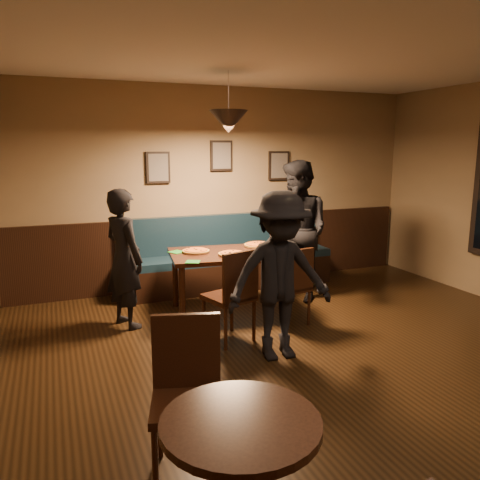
{
  "coord_description": "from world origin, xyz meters",
  "views": [
    {
      "loc": [
        -2.26,
        -2.92,
        1.96
      ],
      "look_at": [
        -0.34,
        1.91,
        0.95
      ],
      "focal_mm": 35.64,
      "sensor_mm": 36.0,
      "label": 1
    }
  ],
  "objects_px": {
    "soda_glass": "(286,247)",
    "booth_bench": "(228,253)",
    "diner_left": "(124,259)",
    "chair_near_left": "(229,295)",
    "diner_front": "(280,276)",
    "tabasco_bottle": "(269,245)",
    "chair_near_right": "(288,285)",
    "diner_right": "(298,231)",
    "cafe_chair_far": "(187,402)",
    "dining_table": "(229,282)"
  },
  "relations": [
    {
      "from": "dining_table",
      "to": "diner_front",
      "type": "relative_size",
      "value": 0.87
    },
    {
      "from": "booth_bench",
      "to": "tabasco_bottle",
      "type": "xyz_separation_m",
      "value": [
        0.15,
        -1.0,
        0.3
      ]
    },
    {
      "from": "dining_table",
      "to": "chair_near_right",
      "type": "bearing_deg",
      "value": -44.52
    },
    {
      "from": "dining_table",
      "to": "cafe_chair_far",
      "type": "relative_size",
      "value": 1.44
    },
    {
      "from": "chair_near_left",
      "to": "diner_front",
      "type": "height_order",
      "value": "diner_front"
    },
    {
      "from": "cafe_chair_far",
      "to": "diner_front",
      "type": "bearing_deg",
      "value": -118.2
    },
    {
      "from": "diner_right",
      "to": "soda_glass",
      "type": "xyz_separation_m",
      "value": [
        -0.37,
        -0.4,
        -0.1
      ]
    },
    {
      "from": "soda_glass",
      "to": "cafe_chair_far",
      "type": "height_order",
      "value": "cafe_chair_far"
    },
    {
      "from": "diner_front",
      "to": "cafe_chair_far",
      "type": "relative_size",
      "value": 1.65
    },
    {
      "from": "chair_near_right",
      "to": "diner_front",
      "type": "xyz_separation_m",
      "value": [
        -0.48,
        -0.75,
        0.35
      ]
    },
    {
      "from": "chair_near_left",
      "to": "tabasco_bottle",
      "type": "xyz_separation_m",
      "value": [
        0.8,
        0.75,
        0.31
      ]
    },
    {
      "from": "chair_near_left",
      "to": "diner_right",
      "type": "relative_size",
      "value": 0.53
    },
    {
      "from": "diner_front",
      "to": "tabasco_bottle",
      "type": "bearing_deg",
      "value": 72.03
    },
    {
      "from": "booth_bench",
      "to": "chair_near_right",
      "type": "relative_size",
      "value": 3.37
    },
    {
      "from": "dining_table",
      "to": "diner_left",
      "type": "xyz_separation_m",
      "value": [
        -1.23,
        -0.01,
        0.4
      ]
    },
    {
      "from": "diner_left",
      "to": "soda_glass",
      "type": "distance_m",
      "value": 1.87
    },
    {
      "from": "chair_near_right",
      "to": "cafe_chair_far",
      "type": "height_order",
      "value": "cafe_chair_far"
    },
    {
      "from": "chair_near_right",
      "to": "tabasco_bottle",
      "type": "relative_size",
      "value": 7.53
    },
    {
      "from": "chair_near_left",
      "to": "soda_glass",
      "type": "distance_m",
      "value": 1.14
    },
    {
      "from": "soda_glass",
      "to": "booth_bench",
      "type": "bearing_deg",
      "value": 103.75
    },
    {
      "from": "chair_near_left",
      "to": "diner_left",
      "type": "distance_m",
      "value": 1.25
    },
    {
      "from": "dining_table",
      "to": "soda_glass",
      "type": "xyz_separation_m",
      "value": [
        0.63,
        -0.26,
        0.44
      ]
    },
    {
      "from": "chair_near_right",
      "to": "diner_right",
      "type": "relative_size",
      "value": 0.49
    },
    {
      "from": "diner_left",
      "to": "soda_glass",
      "type": "bearing_deg",
      "value": -121.34
    },
    {
      "from": "soda_glass",
      "to": "chair_near_left",
      "type": "bearing_deg",
      "value": -149.34
    },
    {
      "from": "booth_bench",
      "to": "chair_near_left",
      "type": "height_order",
      "value": "booth_bench"
    },
    {
      "from": "booth_bench",
      "to": "cafe_chair_far",
      "type": "relative_size",
      "value": 3.13
    },
    {
      "from": "diner_right",
      "to": "diner_front",
      "type": "relative_size",
      "value": 1.14
    },
    {
      "from": "cafe_chair_far",
      "to": "chair_near_left",
      "type": "bearing_deg",
      "value": -101.35
    },
    {
      "from": "dining_table",
      "to": "chair_near_right",
      "type": "xyz_separation_m",
      "value": [
        0.47,
        -0.62,
        0.08
      ]
    },
    {
      "from": "diner_left",
      "to": "chair_near_left",
      "type": "bearing_deg",
      "value": -154.97
    },
    {
      "from": "diner_front",
      "to": "chair_near_left",
      "type": "bearing_deg",
      "value": 121.49
    },
    {
      "from": "diner_front",
      "to": "tabasco_bottle",
      "type": "xyz_separation_m",
      "value": [
        0.5,
        1.31,
        0.01
      ]
    },
    {
      "from": "diner_right",
      "to": "dining_table",
      "type": "bearing_deg",
      "value": -95.9
    },
    {
      "from": "diner_left",
      "to": "cafe_chair_far",
      "type": "bearing_deg",
      "value": 155.55
    },
    {
      "from": "chair_near_left",
      "to": "diner_front",
      "type": "xyz_separation_m",
      "value": [
        0.3,
        -0.55,
        0.31
      ]
    },
    {
      "from": "dining_table",
      "to": "soda_glass",
      "type": "relative_size",
      "value": 10.38
    },
    {
      "from": "diner_right",
      "to": "cafe_chair_far",
      "type": "height_order",
      "value": "diner_right"
    },
    {
      "from": "diner_left",
      "to": "diner_right",
      "type": "height_order",
      "value": "diner_right"
    },
    {
      "from": "booth_bench",
      "to": "diner_front",
      "type": "relative_size",
      "value": 1.89
    },
    {
      "from": "dining_table",
      "to": "chair_near_left",
      "type": "distance_m",
      "value": 0.88
    },
    {
      "from": "chair_near_right",
      "to": "diner_front",
      "type": "bearing_deg",
      "value": -132.33
    },
    {
      "from": "booth_bench",
      "to": "diner_left",
      "type": "xyz_separation_m",
      "value": [
        -1.57,
        -0.95,
        0.27
      ]
    },
    {
      "from": "chair_near_left",
      "to": "tabasco_bottle",
      "type": "distance_m",
      "value": 1.14
    },
    {
      "from": "chair_near_left",
      "to": "diner_front",
      "type": "relative_size",
      "value": 0.61
    },
    {
      "from": "chair_near_left",
      "to": "cafe_chair_far",
      "type": "relative_size",
      "value": 1.01
    },
    {
      "from": "chair_near_right",
      "to": "soda_glass",
      "type": "bearing_deg",
      "value": 56.73
    },
    {
      "from": "booth_bench",
      "to": "chair_near_right",
      "type": "xyz_separation_m",
      "value": [
        0.13,
        -1.56,
        -0.05
      ]
    },
    {
      "from": "chair_near_left",
      "to": "chair_near_right",
      "type": "distance_m",
      "value": 0.81
    },
    {
      "from": "cafe_chair_far",
      "to": "soda_glass",
      "type": "bearing_deg",
      "value": -112.28
    }
  ]
}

